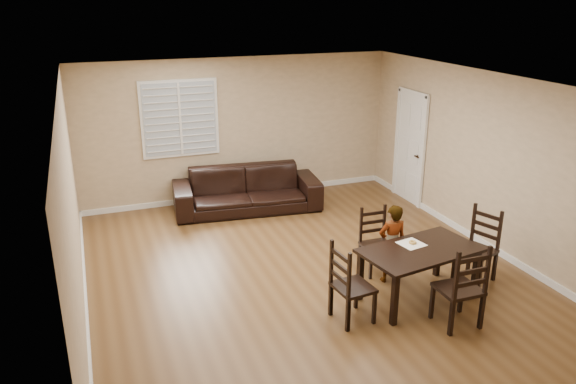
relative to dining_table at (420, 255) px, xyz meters
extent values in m
plane|color=brown|center=(-1.10, 1.08, -0.62)|extent=(7.00, 7.00, 0.00)
cube|color=tan|center=(-1.10, 4.58, 0.73)|extent=(6.00, 0.04, 2.70)
cube|color=tan|center=(-1.10, -2.42, 0.73)|extent=(6.00, 0.04, 2.70)
cube|color=tan|center=(-4.10, 1.08, 0.73)|extent=(0.04, 7.00, 2.70)
cube|color=tan|center=(1.90, 1.08, 0.73)|extent=(0.04, 7.00, 2.70)
cube|color=white|center=(-1.10, 1.08, 2.08)|extent=(6.00, 7.00, 0.04)
cube|color=white|center=(-2.20, 4.53, 1.03)|extent=(1.40, 0.08, 1.40)
cube|color=white|center=(1.87, 3.28, 0.41)|extent=(0.06, 0.94, 2.05)
cylinder|color=#332114|center=(1.84, 2.98, 0.33)|extent=(0.06, 0.06, 0.02)
cube|color=white|center=(-1.10, 4.56, -0.57)|extent=(6.00, 0.03, 0.10)
cube|color=white|center=(-4.08, 1.08, -0.57)|extent=(0.03, 7.00, 0.10)
cube|color=white|center=(1.89, 1.08, -0.57)|extent=(0.03, 7.00, 0.10)
cube|color=black|center=(0.00, 0.00, 0.07)|extent=(1.62, 1.08, 0.04)
cube|color=black|center=(-0.61, -0.45, -0.29)|extent=(0.08, 0.08, 0.67)
cube|color=black|center=(0.72, -0.23, -0.29)|extent=(0.08, 0.08, 0.67)
cube|color=black|center=(-0.72, 0.23, -0.29)|extent=(0.08, 0.08, 0.67)
cube|color=black|center=(0.61, 0.45, -0.29)|extent=(0.08, 0.08, 0.67)
cube|color=black|center=(-0.13, 0.84, -0.21)|extent=(0.43, 0.41, 0.04)
cube|color=black|center=(-0.13, 1.02, -0.15)|extent=(0.43, 0.05, 0.95)
cube|color=black|center=(-0.32, 0.67, -0.42)|extent=(0.04, 0.04, 0.39)
cube|color=black|center=(0.05, 0.67, -0.42)|extent=(0.04, 0.04, 0.39)
cube|color=black|center=(-0.31, 1.01, -0.42)|extent=(0.04, 0.04, 0.39)
cube|color=black|center=(0.05, 1.01, -0.42)|extent=(0.04, 0.04, 0.39)
cube|color=black|center=(0.11, -0.68, -0.15)|extent=(0.49, 0.46, 0.04)
cube|color=black|center=(0.11, -0.89, -0.08)|extent=(0.49, 0.05, 1.08)
cube|color=black|center=(0.32, -0.49, -0.40)|extent=(0.04, 0.04, 0.44)
cube|color=black|center=(-0.10, -0.48, -0.40)|extent=(0.04, 0.04, 0.44)
cube|color=black|center=(0.32, -0.88, -0.40)|extent=(0.04, 0.04, 0.44)
cube|color=black|center=(-0.10, -0.87, -0.40)|extent=(0.04, 0.04, 0.44)
cube|color=black|center=(-1.03, -0.16, -0.18)|extent=(0.47, 0.50, 0.04)
cube|color=black|center=(-1.22, -0.18, -0.11)|extent=(0.09, 0.46, 1.02)
cube|color=black|center=(-0.82, -0.34, -0.41)|extent=(0.04, 0.04, 0.42)
cube|color=black|center=(-0.86, 0.05, -0.41)|extent=(0.04, 0.04, 0.42)
cube|color=black|center=(-1.19, -0.38, -0.41)|extent=(0.04, 0.04, 0.42)
cube|color=black|center=(-1.23, 0.02, -0.41)|extent=(0.04, 0.04, 0.42)
cube|color=black|center=(1.03, 0.16, -0.18)|extent=(0.56, 0.58, 0.04)
cube|color=black|center=(1.21, 0.23, -0.10)|extent=(0.20, 0.45, 1.03)
cube|color=black|center=(0.78, 0.29, -0.41)|extent=(0.05, 0.05, 0.42)
cube|color=black|center=(0.92, -0.09, -0.41)|extent=(0.05, 0.05, 0.42)
cube|color=black|center=(1.13, 0.41, -0.41)|extent=(0.05, 0.05, 0.42)
cube|color=black|center=(1.27, 0.04, -0.41)|extent=(0.05, 0.05, 0.42)
imported|color=gray|center=(-0.09, 0.54, -0.06)|extent=(0.42, 0.29, 1.12)
cube|color=white|center=(-0.03, 0.17, 0.09)|extent=(0.35, 0.35, 0.00)
torus|color=#BE9144|center=(-0.01, 0.17, 0.11)|extent=(0.10, 0.10, 0.03)
torus|color=white|center=(-0.01, 0.17, 0.12)|extent=(0.09, 0.09, 0.02)
imported|color=black|center=(-1.17, 3.86, -0.23)|extent=(2.75, 1.32, 0.77)
camera|label=1|loc=(-3.86, -5.50, 3.17)|focal=35.00mm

